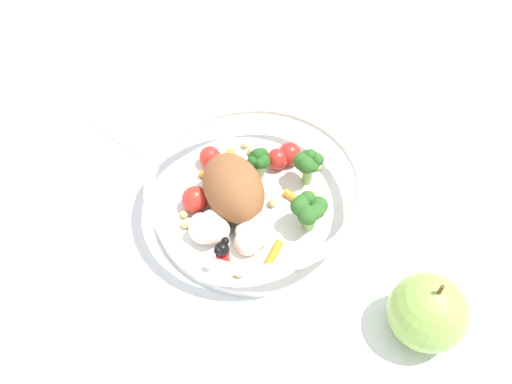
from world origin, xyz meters
TOP-DOWN VIEW (x-y plane):
  - ground_plane at (0.00, 0.00)m, footprint 2.40×2.40m
  - food_container at (0.01, 0.00)m, footprint 0.25×0.25m
  - loose_apple at (-0.02, -0.22)m, footprint 0.08×0.08m
  - folded_napkin at (0.08, 0.22)m, footprint 0.15×0.13m

SIDE VIEW (x-z plane):
  - ground_plane at x=0.00m, z-range 0.00..0.00m
  - folded_napkin at x=0.08m, z-range 0.00..0.01m
  - food_container at x=0.01m, z-range 0.00..0.07m
  - loose_apple at x=-0.02m, z-range -0.01..0.08m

